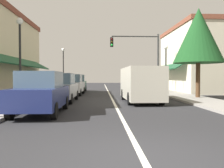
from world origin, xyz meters
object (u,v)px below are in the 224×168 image
parked_car_third_left (72,85)px  street_lamp_right_mid (166,61)px  street_lamp_left_far (63,62)px  traffic_signal_mast_arm (142,53)px  parked_car_far_left (77,83)px  van_in_lane (141,83)px  parked_car_second_left (61,88)px  tree_right_near (198,36)px  parked_car_nearest_left (41,93)px  street_lamp_left_near (20,46)px

parked_car_third_left → street_lamp_right_mid: bearing=4.0°
street_lamp_right_mid → street_lamp_left_far: size_ratio=0.89×
street_lamp_right_mid → traffic_signal_mast_arm: bearing=132.6°
parked_car_far_left → van_in_lane: size_ratio=0.79×
parked_car_second_left → traffic_signal_mast_arm: (6.44, 7.95, 3.01)m
parked_car_far_left → tree_right_near: (9.24, -8.26, 3.54)m
parked_car_nearest_left → traffic_signal_mast_arm: (6.44, 12.67, 3.01)m
traffic_signal_mast_arm → tree_right_near: size_ratio=0.90×
street_lamp_left_far → parked_car_far_left: bearing=-58.4°
parked_car_nearest_left → parked_car_far_left: size_ratio=0.99×
traffic_signal_mast_arm → street_lamp_left_far: 9.65m
van_in_lane → street_lamp_right_mid: street_lamp_right_mid is taller
parked_car_nearest_left → parked_car_far_left: 14.46m
parked_car_second_left → traffic_signal_mast_arm: bearing=51.8°
parked_car_far_left → street_lamp_left_near: size_ratio=0.87×
parked_car_nearest_left → street_lamp_left_far: bearing=96.1°
street_lamp_right_mid → tree_right_near: 4.82m
street_lamp_right_mid → tree_right_near: bearing=-77.2°
street_lamp_right_mid → parked_car_third_left: bearing=-177.2°
parked_car_far_left → van_in_lane: (4.89, -10.03, 0.27)m
parked_car_second_left → parked_car_third_left: size_ratio=1.00×
parked_car_far_left → traffic_signal_mast_arm: bearing=-16.5°
street_lamp_left_near → traffic_signal_mast_arm: bearing=48.9°
van_in_lane → traffic_signal_mast_arm: bearing=78.5°
parked_car_nearest_left → traffic_signal_mast_arm: traffic_signal_mast_arm is taller
street_lamp_left_near → street_lamp_left_far: size_ratio=0.97×
street_lamp_left_near → parked_car_nearest_left: bearing=-58.5°
parked_car_nearest_left → traffic_signal_mast_arm: size_ratio=0.72×
street_lamp_right_mid → parked_car_far_left: bearing=155.3°
parked_car_third_left → street_lamp_right_mid: size_ratio=0.95×
parked_car_second_left → street_lamp_left_near: size_ratio=0.87×
parked_car_second_left → parked_car_far_left: (0.04, 9.74, 0.00)m
parked_car_second_left → street_lamp_right_mid: street_lamp_right_mid is taller
parked_car_far_left → street_lamp_left_near: 11.76m
parked_car_third_left → tree_right_near: 10.70m
parked_car_second_left → van_in_lane: van_in_lane is taller
parked_car_third_left → traffic_signal_mast_arm: traffic_signal_mast_arm is taller
parked_car_second_left → tree_right_near: size_ratio=0.65×
parked_car_third_left → parked_car_far_left: same height
parked_car_far_left → street_lamp_right_mid: bearing=-25.5°
street_lamp_left_far → tree_right_near: bearing=-45.5°
parked_car_second_left → traffic_signal_mast_arm: size_ratio=0.72×
street_lamp_right_mid → van_in_lane: bearing=-118.1°
street_lamp_right_mid → parked_car_nearest_left: bearing=-127.7°
parked_car_far_left → street_lamp_left_far: size_ratio=0.84×
parked_car_second_left → street_lamp_right_mid: 10.40m
street_lamp_left_near → street_lamp_right_mid: (10.16, 7.59, -0.23)m
parked_car_second_left → street_lamp_right_mid: bearing=36.7°
parked_car_far_left → tree_right_near: tree_right_near is taller
van_in_lane → street_lamp_right_mid: bearing=60.9°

